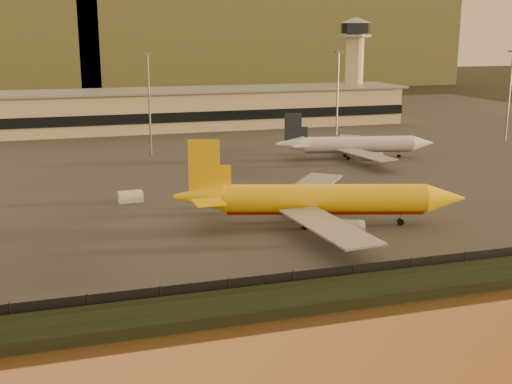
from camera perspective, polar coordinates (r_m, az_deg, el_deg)
The scene contains 12 objects.
ground at distance 91.85m, azimuth 4.01°, elevation -5.31°, with size 900.00×900.00×0.00m, color black.
embankment at distance 77.04m, azimuth 8.59°, elevation -8.76°, with size 320.00×7.00×1.40m, color black.
tarmac at distance 181.16m, azimuth -6.80°, elevation 4.25°, with size 320.00×220.00×0.20m, color #2D2D2D.
perimeter_fence at distance 80.17m, azimuth 7.37°, elevation -7.33°, with size 300.00×0.05×2.20m, color black.
terminal_building at distance 208.48m, azimuth -12.34°, elevation 7.00°, with size 202.00×25.00×12.60m.
control_tower at distance 235.04m, azimuth 8.75°, elevation 11.68°, with size 11.20×11.20×35.50m.
apron_light_masts at distance 163.27m, azimuth -0.42°, elevation 8.82°, with size 152.20×12.20×25.40m.
distant_hills at distance 421.00m, azimuth -16.01°, elevation 13.56°, with size 470.00×160.00×70.00m.
dhl_cargo_jet at distance 102.68m, azimuth 5.68°, elevation -0.73°, with size 45.85×43.84×13.93m.
white_narrowbody_jet at distance 159.75m, azimuth 8.82°, elevation 4.16°, with size 39.24×37.71×11.34m.
gse_vehicle_yellow at distance 115.23m, azimuth 2.63°, elevation -0.69°, with size 4.25×1.91×1.91m, color yellow.
gse_vehicle_white at distance 119.37m, azimuth -11.09°, elevation -0.41°, with size 4.39×1.98×1.98m, color silver.
Camera 1 is at (-31.42, -80.86, 30.18)m, focal length 45.00 mm.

